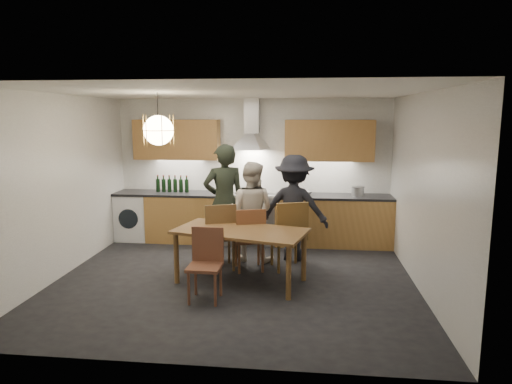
# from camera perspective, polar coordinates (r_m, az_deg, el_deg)

# --- Properties ---
(ground) EXTENTS (5.00, 5.00, 0.00)m
(ground) POSITION_cam_1_polar(r_m,az_deg,el_deg) (6.57, -2.70, -10.92)
(ground) COLOR black
(ground) RESTS_ON ground
(room_shell) EXTENTS (5.02, 4.52, 2.61)m
(room_shell) POSITION_cam_1_polar(r_m,az_deg,el_deg) (6.19, -2.82, 4.06)
(room_shell) COLOR white
(room_shell) RESTS_ON ground
(counter_run) EXTENTS (5.00, 0.62, 0.90)m
(counter_run) POSITION_cam_1_polar(r_m,az_deg,el_deg) (8.30, -0.47, -3.30)
(counter_run) COLOR tan
(counter_run) RESTS_ON ground
(range_stove) EXTENTS (0.90, 0.60, 0.92)m
(range_stove) POSITION_cam_1_polar(r_m,az_deg,el_deg) (8.29, -0.64, -3.36)
(range_stove) COLOR silver
(range_stove) RESTS_ON ground
(wall_fixtures) EXTENTS (4.30, 0.54, 1.10)m
(wall_fixtures) POSITION_cam_1_polar(r_m,az_deg,el_deg) (8.21, -0.55, 6.60)
(wall_fixtures) COLOR #BC8748
(wall_fixtures) RESTS_ON ground
(pendant_lamp) EXTENTS (0.43, 0.43, 0.70)m
(pendant_lamp) POSITION_cam_1_polar(r_m,az_deg,el_deg) (6.30, -12.10, 7.55)
(pendant_lamp) COLOR black
(pendant_lamp) RESTS_ON ground
(dining_table) EXTENTS (1.94, 1.31, 0.75)m
(dining_table) POSITION_cam_1_polar(r_m,az_deg,el_deg) (6.31, -1.95, -5.49)
(dining_table) COLOR brown
(dining_table) RESTS_ON ground
(chair_back_left) EXTENTS (0.59, 0.59, 1.02)m
(chair_back_left) POSITION_cam_1_polar(r_m,az_deg,el_deg) (6.81, -4.54, -5.04)
(chair_back_left) COLOR brown
(chair_back_left) RESTS_ON ground
(chair_back_mid) EXTENTS (0.54, 0.54, 0.96)m
(chair_back_mid) POSITION_cam_1_polar(r_m,az_deg,el_deg) (6.75, -0.75, -5.45)
(chair_back_mid) COLOR brown
(chair_back_mid) RESTS_ON ground
(chair_back_right) EXTENTS (0.61, 0.61, 1.06)m
(chair_back_right) POSITION_cam_1_polar(r_m,az_deg,el_deg) (6.79, 4.24, -4.90)
(chair_back_right) COLOR brown
(chair_back_right) RESTS_ON ground
(chair_front) EXTENTS (0.42, 0.42, 0.90)m
(chair_front) POSITION_cam_1_polar(r_m,az_deg,el_deg) (5.83, -6.25, -8.29)
(chair_front) COLOR brown
(chair_front) RESTS_ON ground
(person_left) EXTENTS (0.79, 0.67, 1.85)m
(person_left) POSITION_cam_1_polar(r_m,az_deg,el_deg) (7.35, -3.99, -1.21)
(person_left) COLOR black
(person_left) RESTS_ON ground
(person_mid) EXTENTS (0.88, 0.75, 1.59)m
(person_mid) POSITION_cam_1_polar(r_m,az_deg,el_deg) (7.25, -0.65, -2.42)
(person_mid) COLOR beige
(person_mid) RESTS_ON ground
(person_right) EXTENTS (1.16, 0.76, 1.69)m
(person_right) POSITION_cam_1_polar(r_m,az_deg,el_deg) (7.29, 4.77, -1.97)
(person_right) COLOR black
(person_right) RESTS_ON ground
(mixing_bowl) EXTENTS (0.46, 0.46, 0.08)m
(mixing_bowl) POSITION_cam_1_polar(r_m,az_deg,el_deg) (8.12, 5.84, -0.09)
(mixing_bowl) COLOR #B1B2B5
(mixing_bowl) RESTS_ON counter_run
(stock_pot) EXTENTS (0.29, 0.29, 0.15)m
(stock_pot) POSITION_cam_1_polar(r_m,az_deg,el_deg) (8.20, 12.60, 0.07)
(stock_pot) COLOR #AFAFB2
(stock_pot) RESTS_ON counter_run
(wine_bottles) EXTENTS (0.62, 0.07, 0.31)m
(wine_bottles) POSITION_cam_1_polar(r_m,az_deg,el_deg) (8.53, -10.43, 1.02)
(wine_bottles) COLOR black
(wine_bottles) RESTS_ON counter_run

